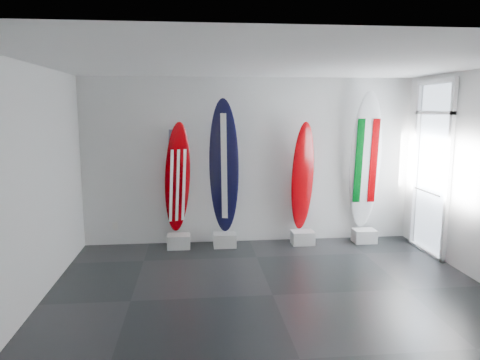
{
  "coord_description": "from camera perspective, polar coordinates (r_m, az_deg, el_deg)",
  "views": [
    {
      "loc": [
        -1.0,
        -5.54,
        2.45
      ],
      "look_at": [
        -0.29,
        1.4,
        1.33
      ],
      "focal_mm": 33.48,
      "sensor_mm": 36.0,
      "label": 1
    }
  ],
  "objects": [
    {
      "name": "surfboard_italy",
      "position": [
        8.46,
        15.69,
        2.34
      ],
      "size": [
        0.58,
        0.33,
        2.53
      ],
      "primitive_type": "ellipsoid",
      "rotation": [
        0.09,
        0.0,
        -0.04
      ],
      "color": "white",
      "rests_on": "display_block_italy"
    },
    {
      "name": "ceiling",
      "position": [
        5.66,
        4.55,
        14.69
      ],
      "size": [
        6.0,
        6.0,
        0.0
      ],
      "primitive_type": "plane",
      "rotation": [
        3.14,
        0.0,
        0.0
      ],
      "color": "white",
      "rests_on": "wall_back"
    },
    {
      "name": "surfboard_navy",
      "position": [
        7.9,
        -2.06,
        1.72
      ],
      "size": [
        0.57,
        0.34,
        2.39
      ],
      "primitive_type": "ellipsoid",
      "rotation": [
        0.04,
        0.0,
        -0.32
      ],
      "color": "black",
      "rests_on": "display_block_navy"
    },
    {
      "name": "display_block_navy",
      "position": [
        8.08,
        -1.96,
        -7.65
      ],
      "size": [
        0.4,
        0.3,
        0.24
      ],
      "primitive_type": "cube",
      "color": "silver",
      "rests_on": "floor"
    },
    {
      "name": "wall_back",
      "position": [
        8.16,
        1.26,
        2.43
      ],
      "size": [
        6.0,
        0.0,
        6.0
      ],
      "primitive_type": "plane",
      "rotation": [
        1.57,
        0.0,
        0.0
      ],
      "color": "silver",
      "rests_on": "ground"
    },
    {
      "name": "wall_front",
      "position": [
        3.34,
        12.0,
        -7.57
      ],
      "size": [
        6.0,
        0.0,
        6.0
      ],
      "primitive_type": "plane",
      "rotation": [
        -1.57,
        0.0,
        0.0
      ],
      "color": "silver",
      "rests_on": "ground"
    },
    {
      "name": "wall_left",
      "position": [
        5.96,
        -25.32,
        -0.91
      ],
      "size": [
        0.0,
        5.0,
        5.0
      ],
      "primitive_type": "plane",
      "rotation": [
        1.57,
        0.0,
        1.57
      ],
      "color": "silver",
      "rests_on": "ground"
    },
    {
      "name": "display_block_italy",
      "position": [
        8.64,
        15.54,
        -6.87
      ],
      "size": [
        0.4,
        0.3,
        0.24
      ],
      "primitive_type": "cube",
      "color": "silver",
      "rests_on": "floor"
    },
    {
      "name": "display_block_swiss",
      "position": [
        8.29,
        7.99,
        -7.29
      ],
      "size": [
        0.4,
        0.3,
        0.24
      ],
      "primitive_type": "cube",
      "color": "silver",
      "rests_on": "floor"
    },
    {
      "name": "surfboard_usa",
      "position": [
        7.92,
        -7.96,
        0.2
      ],
      "size": [
        0.57,
        0.55,
        2.0
      ],
      "primitive_type": "ellipsoid",
      "rotation": [
        0.17,
        0.0,
        0.32
      ],
      "color": "#950105",
      "rests_on": "display_block_usa"
    },
    {
      "name": "floor",
      "position": [
        6.14,
        4.18,
        -14.42
      ],
      "size": [
        6.0,
        6.0,
        0.0
      ],
      "primitive_type": "plane",
      "color": "black",
      "rests_on": "ground"
    },
    {
      "name": "glass_door",
      "position": [
        8.19,
        23.24,
        1.19
      ],
      "size": [
        0.12,
        1.16,
        2.85
      ],
      "primitive_type": null,
      "color": "white",
      "rests_on": "floor"
    },
    {
      "name": "wall_outlet",
      "position": [
        8.41,
        -15.63,
        -5.68
      ],
      "size": [
        0.09,
        0.02,
        0.13
      ],
      "primitive_type": "cube",
      "color": "silver",
      "rests_on": "wall_back"
    },
    {
      "name": "surfboard_swiss",
      "position": [
        8.15,
        7.99,
        0.42
      ],
      "size": [
        0.5,
        0.35,
        1.99
      ],
      "primitive_type": "ellipsoid",
      "rotation": [
        0.08,
        0.0,
        0.29
      ],
      "color": "#950105",
      "rests_on": "display_block_swiss"
    },
    {
      "name": "display_block_usa",
      "position": [
        8.07,
        -7.81,
        -7.75
      ],
      "size": [
        0.4,
        0.3,
        0.24
      ],
      "primitive_type": "cube",
      "color": "silver",
      "rests_on": "floor"
    }
  ]
}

